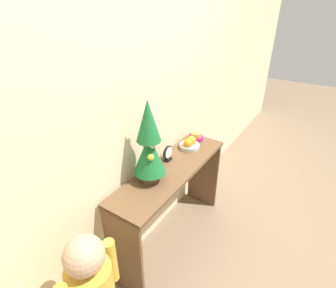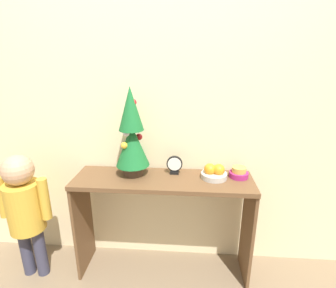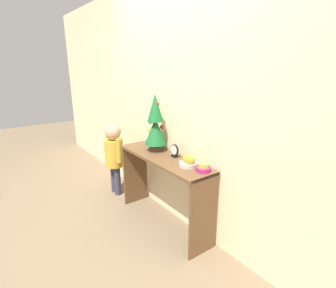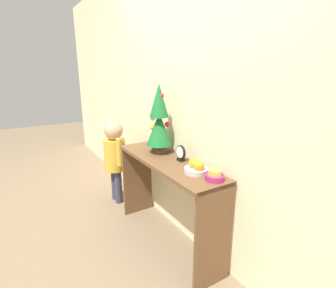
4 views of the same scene
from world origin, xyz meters
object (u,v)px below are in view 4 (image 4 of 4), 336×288
mini_tree (159,120)px  child_figure (115,153)px  singing_bowl (215,176)px  fruit_bowl (196,168)px  desk_clock (181,153)px

mini_tree → child_figure: 0.88m
mini_tree → singing_bowl: 0.76m
fruit_bowl → child_figure: 1.30m
singing_bowl → desk_clock: (-0.43, 0.02, 0.03)m
fruit_bowl → mini_tree: bearing=178.6°
desk_clock → fruit_bowl: bearing=-10.1°
singing_bowl → desk_clock: 0.44m
mini_tree → desk_clock: bearing=6.9°
mini_tree → child_figure: (-0.72, -0.15, -0.47)m
fruit_bowl → singing_bowl: bearing=8.6°
desk_clock → mini_tree: bearing=-173.1°
singing_bowl → desk_clock: size_ratio=0.98×
fruit_bowl → singing_bowl: (0.17, 0.03, -0.01)m
mini_tree → singing_bowl: bearing=0.9°
mini_tree → singing_bowl: size_ratio=4.71×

